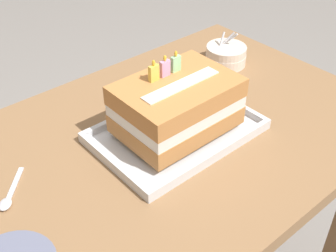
{
  "coord_description": "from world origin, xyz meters",
  "views": [
    {
      "loc": [
        -0.48,
        -0.58,
        1.36
      ],
      "look_at": [
        0.02,
        -0.01,
        0.79
      ],
      "focal_mm": 46.73,
      "sensor_mm": 36.0,
      "label": 1
    }
  ],
  "objects_px": {
    "serving_spoon_near_tray": "(8,199)",
    "bowl_stack": "(226,55)",
    "foil_tray": "(176,132)",
    "birthday_cake": "(177,105)"
  },
  "relations": [
    {
      "from": "serving_spoon_near_tray",
      "to": "bowl_stack",
      "type": "bearing_deg",
      "value": 7.83
    },
    {
      "from": "foil_tray",
      "to": "birthday_cake",
      "type": "xyz_separation_m",
      "value": [
        0.0,
        0.0,
        0.07
      ]
    },
    {
      "from": "foil_tray",
      "to": "birthday_cake",
      "type": "height_order",
      "value": "birthday_cake"
    },
    {
      "from": "foil_tray",
      "to": "bowl_stack",
      "type": "height_order",
      "value": "bowl_stack"
    },
    {
      "from": "bowl_stack",
      "to": "serving_spoon_near_tray",
      "type": "height_order",
      "value": "bowl_stack"
    },
    {
      "from": "bowl_stack",
      "to": "serving_spoon_near_tray",
      "type": "bearing_deg",
      "value": -172.17
    },
    {
      "from": "birthday_cake",
      "to": "serving_spoon_near_tray",
      "type": "bearing_deg",
      "value": 171.28
    },
    {
      "from": "foil_tray",
      "to": "serving_spoon_near_tray",
      "type": "distance_m",
      "value": 0.38
    },
    {
      "from": "foil_tray",
      "to": "serving_spoon_near_tray",
      "type": "relative_size",
      "value": 3.57
    },
    {
      "from": "foil_tray",
      "to": "birthday_cake",
      "type": "relative_size",
      "value": 1.43
    }
  ]
}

